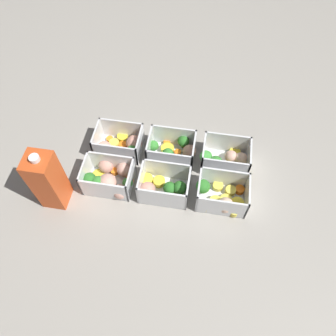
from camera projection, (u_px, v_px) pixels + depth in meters
The scene contains 8 objects.
ground_plane at pixel (168, 173), 0.96m from camera, with size 4.00×4.00×0.00m, color gray.
container_near_left at pixel (225, 159), 0.95m from camera, with size 0.15×0.11×0.08m.
container_near_center at pixel (174, 150), 0.97m from camera, with size 0.15×0.11×0.08m.
container_near_right at pixel (121, 145), 0.98m from camera, with size 0.14×0.11×0.08m.
container_far_left at pixel (221, 196), 0.89m from camera, with size 0.14×0.11×0.08m.
container_far_center at pixel (163, 187), 0.90m from camera, with size 0.15×0.10×0.08m.
container_far_right at pixel (110, 178), 0.91m from camera, with size 0.14×0.12×0.08m.
juice_carton at pixel (48, 181), 0.83m from camera, with size 0.07×0.07×0.20m.
Camera 1 is at (-0.08, 0.50, 0.81)m, focal length 35.00 mm.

